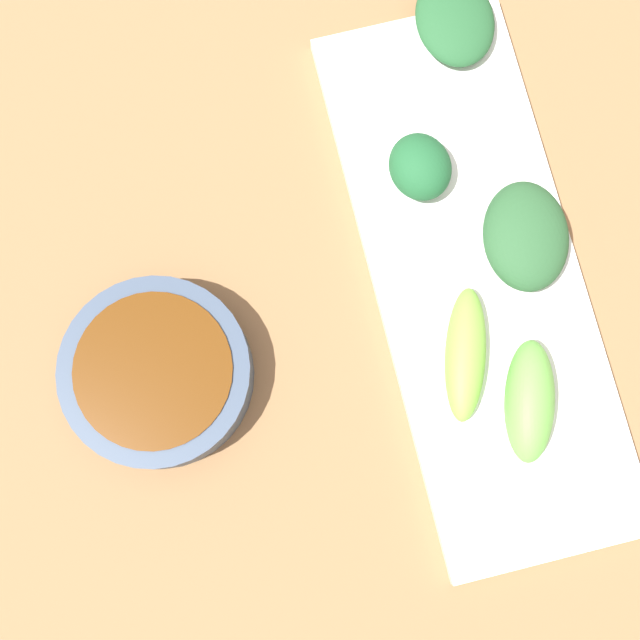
{
  "coord_description": "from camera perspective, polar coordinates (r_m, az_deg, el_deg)",
  "views": [
    {
      "loc": [
        -0.05,
        -0.08,
        0.59
      ],
      "look_at": [
        -0.03,
        0.01,
        0.05
      ],
      "focal_mm": 47.92,
      "sensor_mm": 36.0,
      "label": 1
    }
  ],
  "objects": [
    {
      "name": "tabletop",
      "position": [
        0.59,
        2.98,
        -0.64
      ],
      "size": [
        2.1,
        2.1,
        0.02
      ],
      "primitive_type": "cube",
      "color": "olive",
      "rests_on": "ground"
    },
    {
      "name": "broccoli_stalk_4",
      "position": [
        0.57,
        13.82,
        -5.26
      ],
      "size": [
        0.05,
        0.09,
        0.03
      ],
      "primitive_type": "ellipsoid",
      "rotation": [
        0.0,
        0.0,
        -0.31
      ],
      "color": "#64B247",
      "rests_on": "serving_plate"
    },
    {
      "name": "broccoli_stalk_2",
      "position": [
        0.56,
        9.69,
        -2.27
      ],
      "size": [
        0.05,
        0.09,
        0.02
      ],
      "primitive_type": "ellipsoid",
      "rotation": [
        0.0,
        0.0,
        -0.32
      ],
      "color": "#78BA41",
      "rests_on": "serving_plate"
    },
    {
      "name": "broccoli_leafy_3",
      "position": [
        0.59,
        6.7,
        10.12
      ],
      "size": [
        0.05,
        0.05,
        0.03
      ],
      "primitive_type": "ellipsoid",
      "rotation": [
        0.0,
        0.0,
        0.1
      ],
      "color": "#1F5C31",
      "rests_on": "serving_plate"
    },
    {
      "name": "broccoli_leafy_0",
      "position": [
        0.58,
        13.58,
        5.47
      ],
      "size": [
        0.07,
        0.09,
        0.03
      ],
      "primitive_type": "ellipsoid",
      "rotation": [
        0.0,
        0.0,
        -0.2
      ],
      "color": "#2A5930",
      "rests_on": "serving_plate"
    },
    {
      "name": "broccoli_leafy_1",
      "position": [
        0.64,
        9.0,
        19.19
      ],
      "size": [
        0.06,
        0.07,
        0.02
      ],
      "primitive_type": "ellipsoid",
      "rotation": [
        0.0,
        0.0,
        -0.05
      ],
      "color": "#24592F",
      "rests_on": "serving_plate"
    },
    {
      "name": "sauce_bowl",
      "position": [
        0.57,
        -10.79,
        -3.61
      ],
      "size": [
        0.12,
        0.12,
        0.04
      ],
      "color": "#36465B",
      "rests_on": "tabletop"
    },
    {
      "name": "serving_plate",
      "position": [
        0.59,
        10.32,
        2.9
      ],
      "size": [
        0.14,
        0.38,
        0.01
      ],
      "primitive_type": "cube",
      "color": "white",
      "rests_on": "tabletop"
    }
  ]
}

